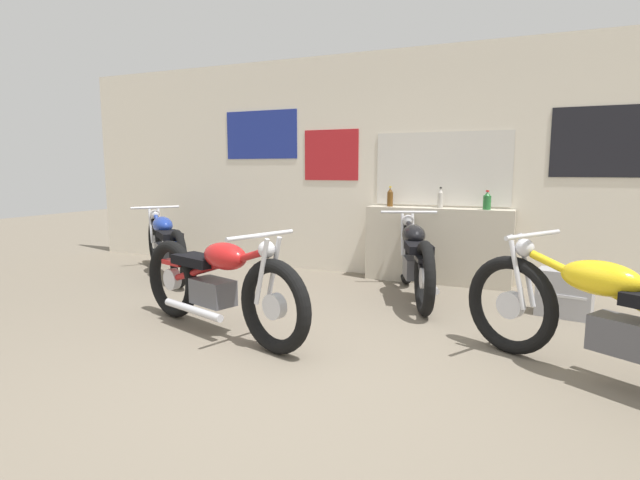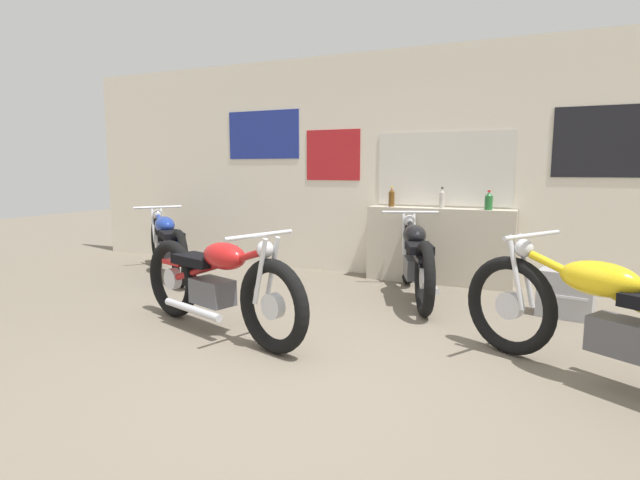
% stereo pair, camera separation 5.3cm
% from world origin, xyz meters
% --- Properties ---
extents(ground_plane, '(24.00, 24.00, 0.00)m').
position_xyz_m(ground_plane, '(0.00, 0.00, 0.00)').
color(ground_plane, '#706656').
extents(wall_back, '(10.00, 0.07, 2.80)m').
position_xyz_m(wall_back, '(0.01, 3.40, 1.40)').
color(wall_back, beige).
rests_on(wall_back, ground_plane).
extents(sill_counter, '(1.71, 0.28, 0.90)m').
position_xyz_m(sill_counter, '(0.41, 3.22, 0.45)').
color(sill_counter, '#B7AD99').
rests_on(sill_counter, ground_plane).
extents(bottle_leftmost, '(0.07, 0.07, 0.25)m').
position_xyz_m(bottle_leftmost, '(-0.17, 3.20, 1.01)').
color(bottle_leftmost, '#5B3814').
rests_on(bottle_leftmost, sill_counter).
extents(bottle_left_center, '(0.06, 0.06, 0.25)m').
position_xyz_m(bottle_left_center, '(0.43, 3.22, 1.01)').
color(bottle_left_center, '#B7B2A8').
rests_on(bottle_left_center, sill_counter).
extents(bottle_center, '(0.09, 0.09, 0.22)m').
position_xyz_m(bottle_center, '(0.96, 3.17, 1.00)').
color(bottle_center, '#23662D').
rests_on(bottle_center, sill_counter).
extents(motorcycle_red, '(2.02, 0.86, 0.89)m').
position_xyz_m(motorcycle_red, '(-0.91, 0.61, 0.42)').
color(motorcycle_red, black).
rests_on(motorcycle_red, ground_plane).
extents(motorcycle_yellow, '(1.93, 1.22, 0.92)m').
position_xyz_m(motorcycle_yellow, '(1.97, 0.71, 0.43)').
color(motorcycle_yellow, black).
rests_on(motorcycle_yellow, ground_plane).
extents(motorcycle_black, '(0.90, 1.92, 0.89)m').
position_xyz_m(motorcycle_black, '(0.33, 2.41, 0.42)').
color(motorcycle_black, black).
rests_on(motorcycle_black, ground_plane).
extents(motorcycle_blue, '(1.75, 1.43, 0.85)m').
position_xyz_m(motorcycle_blue, '(-2.86, 2.26, 0.42)').
color(motorcycle_blue, black).
rests_on(motorcycle_blue, ground_plane).
extents(hard_case_silver, '(0.51, 0.35, 0.46)m').
position_xyz_m(hard_case_silver, '(1.76, 2.29, 0.22)').
color(hard_case_silver, '#9E9EA3').
rests_on(hard_case_silver, ground_plane).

